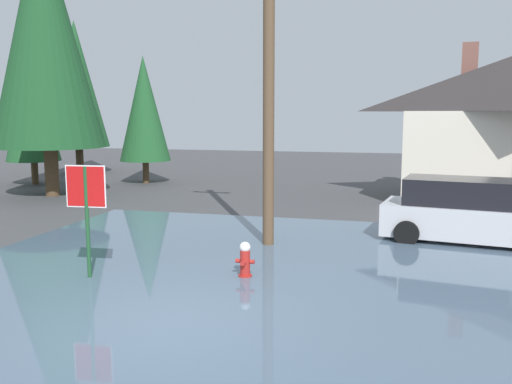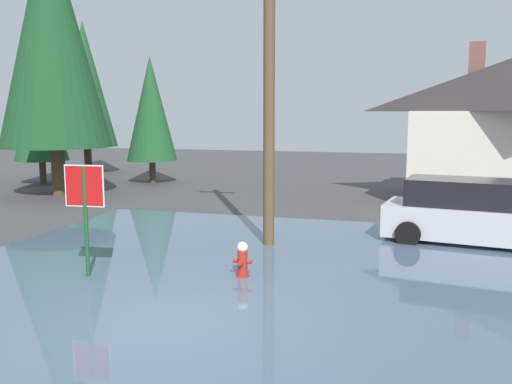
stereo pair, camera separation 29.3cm
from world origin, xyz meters
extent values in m
cube|color=#424244|center=(0.00, 0.00, -0.05)|extent=(80.00, 80.00, 0.10)
cube|color=#4C6075|center=(0.76, 2.57, 0.03)|extent=(13.53, 13.03, 0.07)
cylinder|color=#1E4C28|center=(-2.58, 1.90, 1.15)|extent=(0.08, 0.08, 2.30)
cube|color=white|center=(-2.58, 1.90, 1.91)|extent=(0.83, 0.09, 0.84)
cube|color=red|center=(-2.58, 1.90, 1.91)|extent=(0.79, 0.09, 0.79)
cylinder|color=#AD231E|center=(0.43, 2.75, 0.05)|extent=(0.28, 0.28, 0.09)
cylinder|color=#AD231E|center=(0.43, 2.75, 0.35)|extent=(0.20, 0.20, 0.51)
sphere|color=white|center=(0.43, 2.75, 0.66)|extent=(0.22, 0.22, 0.22)
cylinder|color=#AD231E|center=(0.28, 2.75, 0.37)|extent=(0.09, 0.08, 0.08)
cylinder|color=#AD231E|center=(0.58, 2.75, 0.37)|extent=(0.09, 0.08, 0.08)
cylinder|color=#AD231E|center=(0.43, 2.60, 0.37)|extent=(0.10, 0.09, 0.10)
cylinder|color=brown|center=(0.25, 5.54, 4.83)|extent=(0.28, 0.28, 9.66)
cube|color=brown|center=(5.94, 15.85, 5.07)|extent=(0.67, 0.67, 1.99)
cube|color=silver|center=(5.23, 7.18, 0.59)|extent=(4.62, 2.40, 0.82)
cube|color=black|center=(4.88, 7.23, 1.34)|extent=(2.84, 1.92, 0.67)
cylinder|color=black|center=(3.88, 8.27, 0.32)|extent=(0.67, 0.31, 0.64)
cylinder|color=black|center=(3.62, 6.54, 0.32)|extent=(0.67, 0.31, 0.64)
cylinder|color=#4C3823|center=(-8.40, 16.48, 0.54)|extent=(0.30, 0.30, 1.08)
cone|color=#1E5128|center=(-8.40, 16.48, 3.55)|extent=(2.41, 2.41, 4.94)
cylinder|color=#4C3823|center=(-13.28, 14.72, 0.56)|extent=(0.31, 0.31, 1.12)
cone|color=#1E5128|center=(-13.28, 14.72, 3.66)|extent=(2.48, 2.48, 5.08)
cylinder|color=#4C3823|center=(-10.26, 11.73, 0.99)|extent=(0.55, 0.55, 1.98)
cone|color=#194723|center=(-10.26, 11.73, 6.48)|extent=(4.39, 4.39, 9.00)
cylinder|color=#4C3823|center=(-13.90, 19.51, 0.75)|extent=(0.42, 0.42, 1.50)
cone|color=#1E5128|center=(-13.90, 19.51, 4.92)|extent=(3.34, 3.34, 6.84)
camera|label=1|loc=(3.34, -7.57, 3.33)|focal=38.44mm
camera|label=2|loc=(3.62, -7.49, 3.33)|focal=38.44mm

